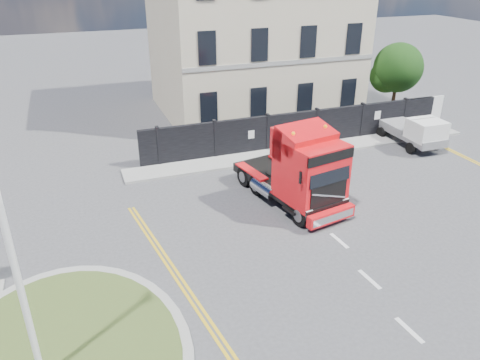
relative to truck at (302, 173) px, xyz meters
name	(u,v)px	position (x,y,z in m)	size (l,w,h in m)	color
ground	(263,250)	(-2.77, -2.57, -1.59)	(120.00, 120.00, 0.00)	#424244
traffic_island	(64,360)	(-9.77, -5.57, -1.51)	(6.80, 6.80, 0.17)	gray
hoarding_fence	(309,128)	(3.78, 6.43, -0.59)	(18.80, 0.25, 2.00)	black
georgian_building	(252,24)	(3.23, 13.93, 4.18)	(12.30, 10.30, 12.80)	beige
tree	(395,70)	(11.61, 9.53, 1.45)	(3.20, 3.20, 4.80)	#382619
pavement_far	(307,150)	(3.23, 5.53, -1.53)	(20.00, 1.60, 0.12)	gray
truck	(302,173)	(0.00, 0.00, 0.00)	(3.28, 6.25, 3.56)	black
flatbed_pickup	(419,132)	(9.25, 3.81, -0.63)	(1.92, 4.33, 1.79)	slate
lamppost_island	(12,257)	(-10.27, -6.07, 2.23)	(0.23, 0.45, 7.34)	silver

